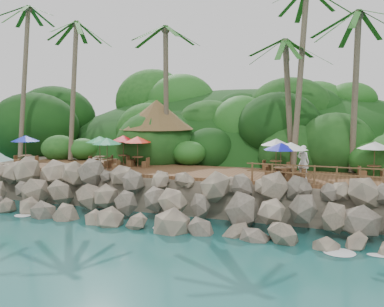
% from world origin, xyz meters
% --- Properties ---
extents(ground, '(140.00, 140.00, 0.00)m').
position_xyz_m(ground, '(0.00, 0.00, 0.00)').
color(ground, '#19514F').
rests_on(ground, ground).
extents(land_base, '(32.00, 25.20, 2.10)m').
position_xyz_m(land_base, '(0.00, 16.00, 1.05)').
color(land_base, gray).
rests_on(land_base, ground).
extents(jungle_hill, '(44.80, 28.00, 15.40)m').
position_xyz_m(jungle_hill, '(0.00, 23.50, 0.00)').
color(jungle_hill, '#143811').
rests_on(jungle_hill, ground).
extents(seawall, '(29.00, 4.00, 2.30)m').
position_xyz_m(seawall, '(0.00, 2.00, 1.15)').
color(seawall, gray).
rests_on(seawall, ground).
extents(terrace, '(26.00, 5.00, 0.20)m').
position_xyz_m(terrace, '(0.00, 6.00, 2.20)').
color(terrace, brown).
rests_on(terrace, land_base).
extents(jungle_foliage, '(44.00, 16.00, 12.00)m').
position_xyz_m(jungle_foliage, '(0.00, 15.00, 0.00)').
color(jungle_foliage, '#143811').
rests_on(jungle_foliage, ground).
extents(foam_line, '(25.20, 0.80, 0.06)m').
position_xyz_m(foam_line, '(0.00, 0.30, 0.03)').
color(foam_line, white).
rests_on(foam_line, ground).
extents(palms, '(30.79, 6.75, 13.43)m').
position_xyz_m(palms, '(-1.28, 8.67, 12.57)').
color(palms, brown).
rests_on(palms, ground).
extents(palapa, '(5.56, 5.56, 4.60)m').
position_xyz_m(palapa, '(-4.21, 9.73, 5.79)').
color(palapa, brown).
rests_on(palapa, ground).
extents(dining_clusters, '(24.45, 4.86, 2.08)m').
position_xyz_m(dining_clusters, '(-0.57, 5.67, 4.03)').
color(dining_clusters, brown).
rests_on(dining_clusters, terrace).
extents(railing, '(7.20, 0.10, 1.00)m').
position_xyz_m(railing, '(7.72, 3.65, 2.91)').
color(railing, brown).
rests_on(railing, terrace).
extents(waiter, '(0.80, 0.65, 1.88)m').
position_xyz_m(waiter, '(6.94, 5.46, 3.24)').
color(waiter, white).
rests_on(waiter, terrace).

